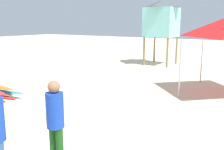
{
  "coord_description": "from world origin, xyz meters",
  "views": [
    {
      "loc": [
        5.06,
        -1.86,
        2.69
      ],
      "look_at": [
        1.23,
        3.89,
        1.29
      ],
      "focal_mm": 41.9,
      "sensor_mm": 36.0,
      "label": 1
    }
  ],
  "objects": [
    {
      "name": "lifeguard_tower",
      "position": [
        -1.62,
        13.76,
        2.91
      ],
      "size": [
        1.98,
        1.98,
        4.03
      ],
      "color": "olive",
      "rests_on": "ground"
    },
    {
      "name": "lifeguard_near_center",
      "position": [
        1.73,
        1.28,
        0.97
      ],
      "size": [
        0.32,
        0.32,
        1.68
      ],
      "color": "#194C19",
      "rests_on": "ground"
    }
  ]
}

